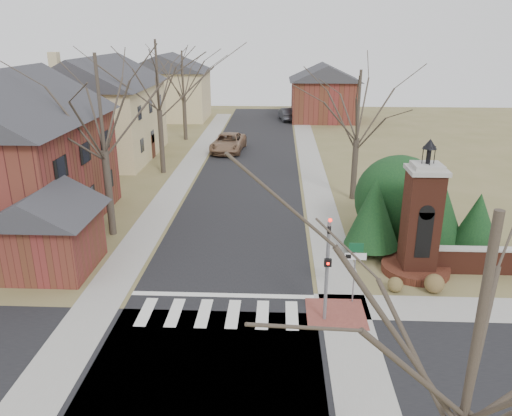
# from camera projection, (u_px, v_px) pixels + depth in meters

# --- Properties ---
(ground) EXTENTS (120.00, 120.00, 0.00)m
(ground) POSITION_uv_depth(u_px,v_px,m) (216.00, 325.00, 19.66)
(ground) COLOR brown
(ground) RESTS_ON ground
(main_street) EXTENTS (8.00, 70.00, 0.01)m
(main_street) POSITION_uv_depth(u_px,v_px,m) (249.00, 173.00, 40.35)
(main_street) COLOR black
(main_street) RESTS_ON ground
(cross_street) EXTENTS (120.00, 8.00, 0.01)m
(cross_street) POSITION_uv_depth(u_px,v_px,m) (205.00, 374.00, 16.84)
(cross_street) COLOR black
(cross_street) RESTS_ON ground
(crosswalk_zone) EXTENTS (8.00, 2.20, 0.02)m
(crosswalk_zone) POSITION_uv_depth(u_px,v_px,m) (219.00, 314.00, 20.41)
(crosswalk_zone) COLOR silver
(crosswalk_zone) RESTS_ON ground
(stop_bar) EXTENTS (8.00, 0.35, 0.02)m
(stop_bar) POSITION_uv_depth(u_px,v_px,m) (223.00, 295.00, 21.82)
(stop_bar) COLOR silver
(stop_bar) RESTS_ON ground
(sidewalk_right_main) EXTENTS (2.00, 60.00, 0.02)m
(sidewalk_right_main) POSITION_uv_depth(u_px,v_px,m) (313.00, 174.00, 40.12)
(sidewalk_right_main) COLOR gray
(sidewalk_right_main) RESTS_ON ground
(sidewalk_left) EXTENTS (2.00, 60.00, 0.02)m
(sidewalk_left) POSITION_uv_depth(u_px,v_px,m) (185.00, 173.00, 40.57)
(sidewalk_left) COLOR gray
(sidewalk_left) RESTS_ON ground
(curb_apron) EXTENTS (2.40, 2.40, 0.02)m
(curb_apron) POSITION_uv_depth(u_px,v_px,m) (336.00, 314.00, 20.39)
(curb_apron) COLOR brown
(curb_apron) RESTS_ON ground
(traffic_signal_pole) EXTENTS (0.28, 0.41, 4.50)m
(traffic_signal_pole) POSITION_uv_depth(u_px,v_px,m) (327.00, 261.00, 19.14)
(traffic_signal_pole) COLOR slate
(traffic_signal_pole) RESTS_ON ground
(sign_post) EXTENTS (0.90, 0.07, 2.75)m
(sign_post) POSITION_uv_depth(u_px,v_px,m) (355.00, 261.00, 20.63)
(sign_post) COLOR slate
(sign_post) RESTS_ON ground
(brick_gate_monument) EXTENTS (3.20, 3.20, 6.47)m
(brick_gate_monument) POSITION_uv_depth(u_px,v_px,m) (420.00, 230.00, 23.24)
(brick_gate_monument) COLOR #552519
(brick_gate_monument) RESTS_ON ground
(house_brick_left) EXTENTS (9.80, 11.80, 9.42)m
(house_brick_left) POSITION_uv_depth(u_px,v_px,m) (6.00, 149.00, 28.05)
(house_brick_left) COLOR maroon
(house_brick_left) RESTS_ON ground
(house_stucco_left) EXTENTS (9.80, 12.80, 9.28)m
(house_stucco_left) POSITION_uv_depth(u_px,v_px,m) (100.00, 106.00, 44.09)
(house_stucco_left) COLOR beige
(house_stucco_left) RESTS_ON ground
(garage_left) EXTENTS (4.80, 4.80, 4.29)m
(garage_left) POSITION_uv_depth(u_px,v_px,m) (47.00, 226.00, 23.50)
(garage_left) COLOR maroon
(garage_left) RESTS_ON ground
(house_distant_left) EXTENTS (10.80, 8.80, 8.53)m
(house_distant_left) POSITION_uv_depth(u_px,v_px,m) (167.00, 85.00, 63.89)
(house_distant_left) COLOR beige
(house_distant_left) RESTS_ON ground
(house_distant_right) EXTENTS (8.80, 8.80, 7.30)m
(house_distant_right) POSITION_uv_depth(u_px,v_px,m) (324.00, 91.00, 63.23)
(house_distant_right) COLOR maroon
(house_distant_right) RESTS_ON ground
(evergreen_near) EXTENTS (2.80, 2.80, 4.10)m
(evergreen_near) POSITION_uv_depth(u_px,v_px,m) (374.00, 212.00, 25.16)
(evergreen_near) COLOR #473D33
(evergreen_near) RESTS_ON ground
(evergreen_mid) EXTENTS (3.40, 3.40, 4.70)m
(evergreen_mid) POSITION_uv_depth(u_px,v_px,m) (434.00, 200.00, 26.04)
(evergreen_mid) COLOR #473D33
(evergreen_mid) RESTS_ON ground
(evergreen_far) EXTENTS (2.40, 2.40, 3.30)m
(evergreen_far) POSITION_uv_depth(u_px,v_px,m) (478.00, 220.00, 25.25)
(evergreen_far) COLOR #473D33
(evergreen_far) RESTS_ON ground
(evergreen_mass) EXTENTS (4.80, 4.80, 4.80)m
(evergreen_mass) POSITION_uv_depth(u_px,v_px,m) (399.00, 195.00, 27.40)
(evergreen_mass) COLOR black
(evergreen_mass) RESTS_ON ground
(bare_tree_0) EXTENTS (8.05, 8.05, 11.15)m
(bare_tree_0) POSITION_uv_depth(u_px,v_px,m) (99.00, 97.00, 25.84)
(bare_tree_0) COLOR #473D33
(bare_tree_0) RESTS_ON ground
(bare_tree_1) EXTENTS (8.40, 8.40, 11.64)m
(bare_tree_1) POSITION_uv_depth(u_px,v_px,m) (157.00, 71.00, 37.95)
(bare_tree_1) COLOR #473D33
(bare_tree_1) RESTS_ON ground
(bare_tree_2) EXTENTS (7.35, 7.35, 10.19)m
(bare_tree_2) POSITION_uv_depth(u_px,v_px,m) (183.00, 71.00, 50.54)
(bare_tree_2) COLOR #473D33
(bare_tree_2) RESTS_ON ground
(bare_tree_3) EXTENTS (7.00, 7.00, 9.70)m
(bare_tree_3) POSITION_uv_depth(u_px,v_px,m) (359.00, 100.00, 32.13)
(bare_tree_3) COLOR #473D33
(bare_tree_3) RESTS_ON ground
(bare_tree_4) EXTENTS (6.65, 6.65, 9.21)m
(bare_tree_4) POSITION_uv_depth(u_px,v_px,m) (483.00, 307.00, 8.80)
(bare_tree_4) COLOR #473D33
(bare_tree_4) RESTS_ON ground
(pickup_truck) EXTENTS (3.27, 6.26, 1.68)m
(pickup_truck) POSITION_uv_depth(u_px,v_px,m) (228.00, 143.00, 47.41)
(pickup_truck) COLOR #89654A
(pickup_truck) RESTS_ON ground
(distant_car) EXTENTS (2.44, 5.09, 1.61)m
(distant_car) POSITION_uv_depth(u_px,v_px,m) (287.00, 114.00, 63.94)
(distant_car) COLOR #393B41
(distant_car) RESTS_ON ground
(dry_shrub_left) EXTENTS (0.69, 0.69, 0.69)m
(dry_shrub_left) POSITION_uv_depth(u_px,v_px,m) (395.00, 285.00, 22.04)
(dry_shrub_left) COLOR brown
(dry_shrub_left) RESTS_ON ground
(dry_shrub_right) EXTENTS (0.87, 0.87, 0.87)m
(dry_shrub_right) POSITION_uv_depth(u_px,v_px,m) (434.00, 284.00, 21.93)
(dry_shrub_right) COLOR brown
(dry_shrub_right) RESTS_ON ground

